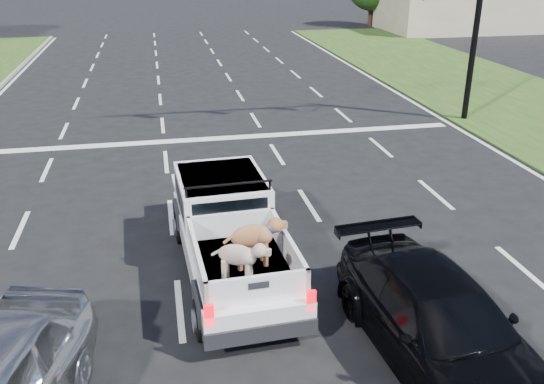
% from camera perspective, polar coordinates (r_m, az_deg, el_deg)
% --- Properties ---
extents(ground, '(160.00, 160.00, 0.00)m').
position_cam_1_polar(ground, '(11.02, 0.13, -10.53)').
color(ground, black).
rests_on(ground, ground).
extents(road_markings, '(17.75, 60.00, 0.01)m').
position_cam_1_polar(road_markings, '(16.80, -4.35, 1.78)').
color(road_markings, silver).
rests_on(road_markings, ground).
extents(building_right, '(12.00, 7.00, 3.60)m').
position_cam_1_polar(building_right, '(49.34, 18.37, 17.05)').
color(building_right, '#C3B395').
rests_on(building_right, ground).
extents(pickup_truck, '(2.13, 5.22, 1.93)m').
position_cam_1_polar(pickup_truck, '(11.47, -4.16, -3.96)').
color(pickup_truck, black).
rests_on(pickup_truck, ground).
extents(black_coupe, '(2.37, 5.00, 1.41)m').
position_cam_1_polar(black_coupe, '(9.57, 16.27, -12.34)').
color(black_coupe, black).
rests_on(black_coupe, ground).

